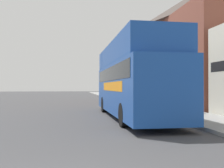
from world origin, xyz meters
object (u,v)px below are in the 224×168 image
(lamp_post_second, at_px, (160,61))
(tour_bus, at_px, (132,84))
(lamp_post_third, at_px, (131,71))
(parked_car_ahead_of_bus, at_px, (118,99))

(lamp_post_second, bearing_deg, tour_bus, -141.59)
(tour_bus, distance_m, lamp_post_second, 3.24)
(tour_bus, relative_size, lamp_post_third, 2.50)
(parked_car_ahead_of_bus, bearing_deg, lamp_post_second, -74.91)
(tour_bus, bearing_deg, parked_car_ahead_of_bus, 85.30)
(lamp_post_second, relative_size, lamp_post_third, 1.05)
(lamp_post_second, height_order, lamp_post_third, lamp_post_second)
(parked_car_ahead_of_bus, distance_m, lamp_post_second, 6.73)
(lamp_post_third, bearing_deg, parked_car_ahead_of_bus, -128.46)
(tour_bus, relative_size, parked_car_ahead_of_bus, 2.51)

